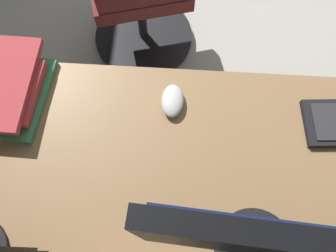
{
  "coord_description": "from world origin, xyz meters",
  "views": [
    {
      "loc": [
        0.26,
        1.94,
        1.57
      ],
      "look_at": [
        0.28,
        1.69,
        0.95
      ],
      "focal_mm": 34.16,
      "sensor_mm": 36.0,
      "label": 1
    }
  ],
  "objects_px": {
    "drawer_pedestal": "(193,206)",
    "mouse_main": "(173,101)",
    "monitor_primary": "(294,247)",
    "book_stack_near": "(5,90)"
  },
  "relations": [
    {
      "from": "drawer_pedestal",
      "to": "monitor_primary",
      "type": "xyz_separation_m",
      "value": [
        -0.13,
        0.15,
        0.65
      ]
    },
    {
      "from": "book_stack_near",
      "to": "drawer_pedestal",
      "type": "bearing_deg",
      "value": 157.85
    },
    {
      "from": "drawer_pedestal",
      "to": "book_stack_near",
      "type": "relative_size",
      "value": 2.24
    },
    {
      "from": "drawer_pedestal",
      "to": "monitor_primary",
      "type": "bearing_deg",
      "value": 130.95
    },
    {
      "from": "mouse_main",
      "to": "book_stack_near",
      "type": "relative_size",
      "value": 0.34
    },
    {
      "from": "monitor_primary",
      "to": "book_stack_near",
      "type": "relative_size",
      "value": 1.69
    },
    {
      "from": "drawer_pedestal",
      "to": "mouse_main",
      "type": "relative_size",
      "value": 6.68
    },
    {
      "from": "mouse_main",
      "to": "monitor_primary",
      "type": "bearing_deg",
      "value": 120.16
    },
    {
      "from": "monitor_primary",
      "to": "book_stack_near",
      "type": "xyz_separation_m",
      "value": [
        0.7,
        -0.38,
        -0.24
      ]
    },
    {
      "from": "drawer_pedestal",
      "to": "book_stack_near",
      "type": "bearing_deg",
      "value": -22.15
    }
  ]
}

